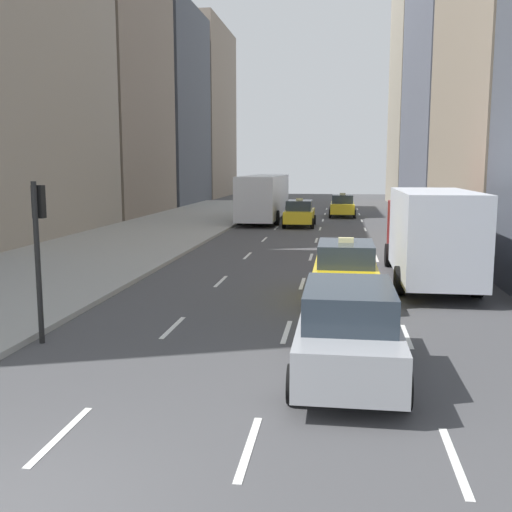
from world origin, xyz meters
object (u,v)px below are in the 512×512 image
Objects in this scene: city_bus at (264,196)px; box_truck at (429,233)px; taxi_second at (345,270)px; taxi_third at (300,213)px; traffic_light_pole at (38,236)px; taxi_lead at (342,206)px; sedan_black_near at (348,330)px.

box_truck is (8.41, -22.29, -0.08)m from city_bus.
box_truck is at bearing 46.84° from taxi_second.
taxi_second is at bearing -82.57° from taxi_third.
traffic_light_pole is (-3.95, -26.82, 1.53)m from taxi_third.
taxi_lead is 1.00× the size of taxi_second.
taxi_lead is 0.52× the size of box_truck.
taxi_second is at bearing -90.00° from taxi_lead.
traffic_light_pole reaches higher than box_truck.
taxi_third is at bearing 81.62° from traffic_light_pole.
taxi_lead is at bearing 96.03° from box_truck.
taxi_lead is 1.00× the size of taxi_third.
taxi_second is at bearing -133.16° from box_truck.
sedan_black_near is at bearing -90.00° from taxi_second.
taxi_third is 0.38× the size of city_bus.
traffic_light_pole reaches higher than sedan_black_near.
taxi_second is 4.18m from box_truck.
taxi_third is at bearing -109.30° from taxi_lead.
box_truck is (2.80, 2.99, 0.83)m from taxi_second.
city_bus is at bearing -143.19° from taxi_lead.
city_bus is at bearing 99.97° from sedan_black_near.
city_bus is 23.82m from box_truck.
city_bus is at bearing 87.87° from traffic_light_pole.
city_bus is 30.64m from traffic_light_pole.
traffic_light_pole is (-6.75, -5.34, 1.53)m from taxi_second.
city_bus is (-2.81, 3.80, 0.91)m from taxi_third.
city_bus reaches higher than box_truck.
taxi_third is 0.52× the size of box_truck.
sedan_black_near is 0.57× the size of box_truck.
taxi_second is 25.90m from city_bus.
taxi_second is 8.74m from traffic_light_pole.
traffic_light_pole is (-6.75, -34.81, 1.53)m from taxi_lead.
taxi_third is 28.28m from sedan_black_near.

